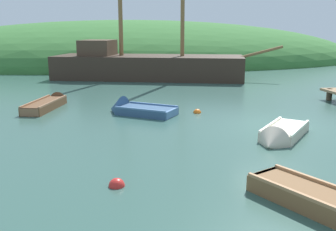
# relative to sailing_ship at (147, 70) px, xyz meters

# --- Properties ---
(ground_plane) EXTENTS (120.00, 120.00, 0.00)m
(ground_plane) POSITION_rel_sailing_ship_xyz_m (3.23, -14.71, -0.62)
(ground_plane) COLOR #33564C
(shore_hill) EXTENTS (53.20, 26.91, 9.09)m
(shore_hill) POSITION_rel_sailing_ship_xyz_m (0.04, 16.27, -0.62)
(shore_hill) COLOR #387033
(shore_hill) RESTS_ON ground
(sailing_ship) EXTENTS (16.13, 7.76, 12.50)m
(sailing_ship) POSITION_rel_sailing_ship_xyz_m (0.00, 0.00, 0.00)
(sailing_ship) COLOR #38281E
(sailing_ship) RESTS_ON ground
(rowboat_far) EXTENTS (1.86, 3.94, 0.86)m
(rowboat_far) POSITION_rel_sailing_ship_xyz_m (-5.56, -9.78, -0.50)
(rowboat_far) COLOR brown
(rowboat_far) RESTS_ON ground
(rowboat_outer_left) EXTENTS (3.19, 2.73, 1.23)m
(rowboat_outer_left) POSITION_rel_sailing_ship_xyz_m (-1.74, -11.78, -0.52)
(rowboat_outer_left) COLOR #335175
(rowboat_outer_left) RESTS_ON ground
(rowboat_near_dock) EXTENTS (2.79, 3.00, 1.01)m
(rowboat_near_dock) POSITION_rel_sailing_ship_xyz_m (2.69, -16.52, -0.52)
(rowboat_near_dock) COLOR beige
(rowboat_near_dock) RESTS_ON ground
(buoy_orange) EXTENTS (0.34, 0.34, 0.34)m
(buoy_orange) POSITION_rel_sailing_ship_xyz_m (0.93, -12.11, -0.62)
(buoy_orange) COLOR orange
(buoy_orange) RESTS_ON ground
(buoy_red) EXTENTS (0.38, 0.38, 0.38)m
(buoy_red) POSITION_rel_sailing_ship_xyz_m (-2.74, -19.54, -0.62)
(buoy_red) COLOR red
(buoy_red) RESTS_ON ground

